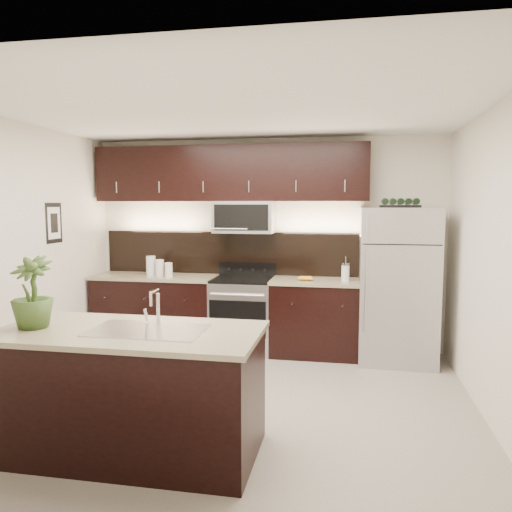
{
  "coord_description": "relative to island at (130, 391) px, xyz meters",
  "views": [
    {
      "loc": [
        1.06,
        -4.39,
        1.87
      ],
      "look_at": [
        0.13,
        0.55,
        1.34
      ],
      "focal_mm": 35.0,
      "sensor_mm": 36.0,
      "label": 1
    }
  ],
  "objects": [
    {
      "name": "bananas",
      "position": [
        1.04,
        2.63,
        0.5
      ],
      "size": [
        0.21,
        0.17,
        0.06
      ],
      "primitive_type": "ellipsoid",
      "rotation": [
        0.0,
        0.0,
        -0.14
      ],
      "color": "gold",
      "rests_on": "counter_run"
    },
    {
      "name": "sink_faucet",
      "position": [
        0.15,
        0.01,
        0.48
      ],
      "size": [
        0.84,
        0.5,
        0.28
      ],
      "color": "silver",
      "rests_on": "island"
    },
    {
      "name": "island",
      "position": [
        0.0,
        0.0,
        0.0
      ],
      "size": [
        1.96,
        0.96,
        0.94
      ],
      "color": "black",
      "rests_on": "ground"
    },
    {
      "name": "ground",
      "position": [
        0.53,
        1.02,
        -0.47
      ],
      "size": [
        4.5,
        4.5,
        0.0
      ],
      "primitive_type": "plane",
      "color": "gray",
      "rests_on": "ground"
    },
    {
      "name": "wine_rack",
      "position": [
        2.16,
        2.65,
        1.4
      ],
      "size": [
        0.45,
        0.28,
        0.11
      ],
      "color": "black",
      "rests_on": "refrigerator"
    },
    {
      "name": "refrigerator",
      "position": [
        2.16,
        2.65,
        0.44
      ],
      "size": [
        0.88,
        0.79,
        1.82
      ],
      "primitive_type": "cube",
      "color": "#B2B2B7",
      "rests_on": "ground"
    },
    {
      "name": "counter_run",
      "position": [
        0.08,
        2.71,
        -0.0
      ],
      "size": [
        3.51,
        0.65,
        0.94
      ],
      "color": "black",
      "rests_on": "ground"
    },
    {
      "name": "plant",
      "position": [
        -0.73,
        -0.07,
        0.74
      ],
      "size": [
        0.32,
        0.32,
        0.54
      ],
      "primitive_type": "imported",
      "rotation": [
        0.0,
        0.0,
        0.07
      ],
      "color": "#324C1E",
      "rests_on": "island"
    },
    {
      "name": "french_press",
      "position": [
        1.56,
        2.66,
        0.58
      ],
      "size": [
        0.1,
        0.1,
        0.29
      ],
      "rotation": [
        0.0,
        0.0,
        0.33
      ],
      "color": "silver",
      "rests_on": "counter_run"
    },
    {
      "name": "canisters",
      "position": [
        -0.82,
        2.63,
        0.58
      ],
      "size": [
        0.38,
        0.19,
        0.26
      ],
      "rotation": [
        0.0,
        0.0,
        -0.28
      ],
      "color": "silver",
      "rests_on": "counter_run"
    },
    {
      "name": "upper_fixtures",
      "position": [
        0.1,
        2.85,
        1.67
      ],
      "size": [
        3.49,
        0.4,
        1.66
      ],
      "color": "black",
      "rests_on": "counter_run"
    },
    {
      "name": "room_walls",
      "position": [
        0.42,
        0.98,
        1.22
      ],
      "size": [
        4.52,
        4.02,
        2.71
      ],
      "color": "silver",
      "rests_on": "ground"
    }
  ]
}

